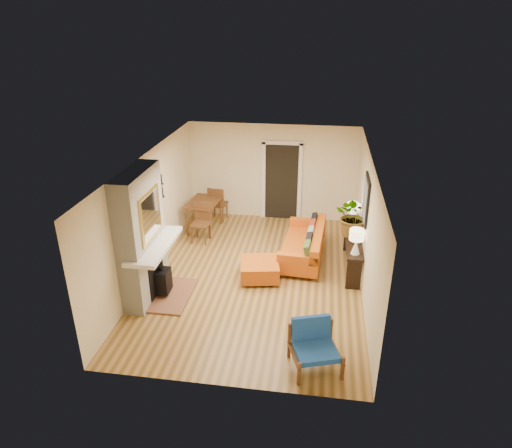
# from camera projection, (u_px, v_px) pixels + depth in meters

# --- Properties ---
(room_shell) EXTENTS (6.50, 6.50, 6.50)m
(room_shell) POSITION_uv_depth(u_px,v_px,m) (293.00, 183.00, 11.64)
(room_shell) COLOR #B68646
(room_shell) RESTS_ON ground
(fireplace) EXTENTS (1.09, 1.68, 2.60)m
(fireplace) POSITION_uv_depth(u_px,v_px,m) (143.00, 239.00, 8.72)
(fireplace) COLOR white
(fireplace) RESTS_ON ground
(sofa) EXTENTS (1.00, 2.09, 0.80)m
(sofa) POSITION_uv_depth(u_px,v_px,m) (306.00, 245.00, 10.43)
(sofa) COLOR silver
(sofa) RESTS_ON ground
(ottoman) EXTENTS (0.93, 0.93, 0.40)m
(ottoman) POSITION_uv_depth(u_px,v_px,m) (260.00, 269.00, 9.68)
(ottoman) COLOR silver
(ottoman) RESTS_ON ground
(blue_chair) EXTENTS (0.93, 0.91, 0.77)m
(blue_chair) POSITION_uv_depth(u_px,v_px,m) (314.00, 343.00, 7.22)
(blue_chair) COLOR brown
(blue_chair) RESTS_ON ground
(dining_table) EXTENTS (0.89, 1.85, 0.98)m
(dining_table) POSITION_uv_depth(u_px,v_px,m) (207.00, 207.00, 11.74)
(dining_table) COLOR brown
(dining_table) RESTS_ON ground
(console_table) EXTENTS (0.34, 1.85, 0.72)m
(console_table) POSITION_uv_depth(u_px,v_px,m) (353.00, 245.00, 9.92)
(console_table) COLOR black
(console_table) RESTS_ON ground
(lamp_near) EXTENTS (0.30, 0.30, 0.54)m
(lamp_near) POSITION_uv_depth(u_px,v_px,m) (356.00, 239.00, 9.13)
(lamp_near) COLOR white
(lamp_near) RESTS_ON console_table
(lamp_far) EXTENTS (0.30, 0.30, 0.54)m
(lamp_far) POSITION_uv_depth(u_px,v_px,m) (353.00, 211.00, 10.42)
(lamp_far) COLOR white
(lamp_far) RESTS_ON console_table
(houseplant) EXTENTS (0.89, 0.79, 0.94)m
(houseplant) POSITION_uv_depth(u_px,v_px,m) (355.00, 216.00, 9.85)
(houseplant) COLOR #1E5919
(houseplant) RESTS_ON console_table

